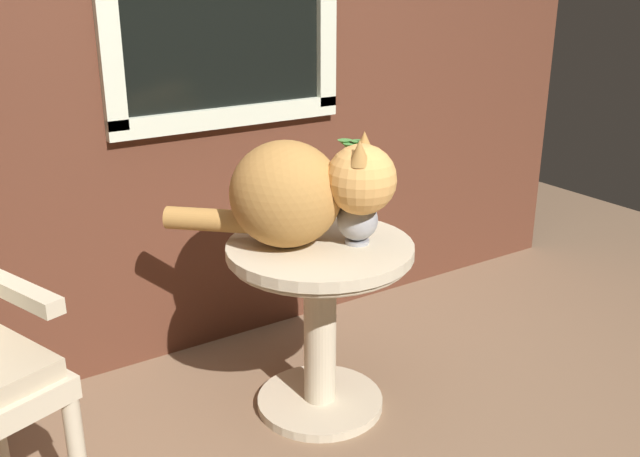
# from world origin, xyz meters

# --- Properties ---
(wicker_side_table) EXTENTS (0.58, 0.58, 0.58)m
(wicker_side_table) POSITION_xyz_m (0.29, 0.27, 0.41)
(wicker_side_table) COLOR beige
(wicker_side_table) RESTS_ON ground_plane
(cat) EXTENTS (0.57, 0.55, 0.35)m
(cat) POSITION_xyz_m (0.23, 0.29, 0.75)
(cat) COLOR #AD7A3D
(cat) RESTS_ON wicker_side_table
(pewter_vase_with_ivy) EXTENTS (0.13, 0.15, 0.31)m
(pewter_vase_with_ivy) POSITION_xyz_m (0.39, 0.21, 0.67)
(pewter_vase_with_ivy) COLOR #99999E
(pewter_vase_with_ivy) RESTS_ON wicker_side_table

